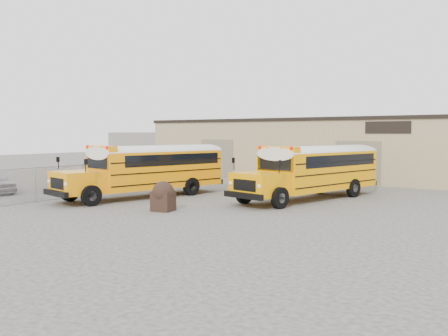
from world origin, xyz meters
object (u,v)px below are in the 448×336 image
Objects in this scene: tarp_bundle at (163,196)px; car_dark at (137,174)px; car_white at (84,177)px; school_bus_right at (373,163)px; school_bus_left at (228,162)px.

tarp_bundle is 0.33× the size of car_dark.
tarp_bundle is at bearing -139.80° from car_dark.
school_bus_right is at bearing -47.39° from car_white.
school_bus_left is at bearing -88.30° from car_dark.
tarp_bundle is 0.28× the size of car_white.
tarp_bundle is at bearing -71.94° from school_bus_left.
car_white is at bearing 152.65° from car_dark.
school_bus_right is at bearing 31.32° from school_bus_left.
school_bus_left reaches higher than tarp_bundle.
school_bus_left reaches higher than school_bus_right.
car_white is (-10.72, 4.02, 0.00)m from tarp_bundle.
tarp_bundle is (3.00, -9.22, -0.99)m from school_bus_left.
tarp_bundle is 11.44m from car_white.
school_bus_left reaches higher than car_white.
car_white is 1.16× the size of car_dark.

